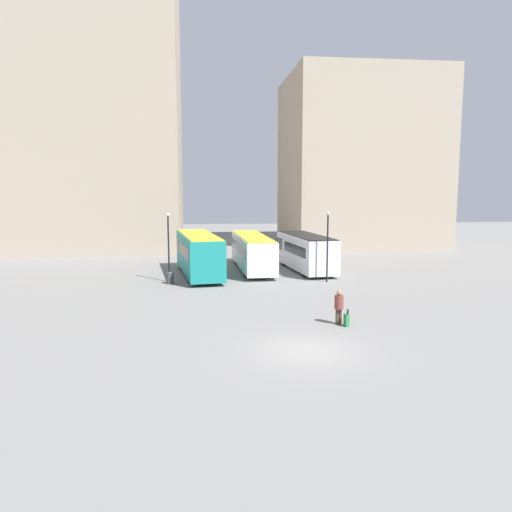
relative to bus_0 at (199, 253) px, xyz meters
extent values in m
plane|color=slate|center=(4.56, -19.94, -1.81)|extent=(160.00, 160.00, 0.00)
cube|color=tan|center=(-12.85, 20.73, 17.42)|extent=(21.76, 16.89, 38.47)
cube|color=tan|center=(19.93, 20.73, 8.47)|extent=(17.67, 16.20, 20.58)
cube|color=#19847F|center=(0.01, -0.09, -0.05)|extent=(3.90, 10.89, 3.00)
cube|color=black|center=(-0.54, 4.24, 0.33)|extent=(2.84, 2.27, 1.14)
cube|color=black|center=(0.13, -1.04, 0.33)|extent=(3.44, 7.09, 0.90)
cube|color=yellow|center=(0.01, -0.09, 1.49)|extent=(3.67, 10.65, 0.08)
cylinder|color=black|center=(-0.40, 3.18, -1.32)|extent=(2.58, 1.28, 0.98)
cylinder|color=black|center=(0.43, -3.36, -1.32)|extent=(2.58, 1.28, 0.98)
cube|color=silver|center=(4.61, 2.07, -0.21)|extent=(2.75, 11.45, 2.61)
cube|color=black|center=(4.47, 6.73, 0.12)|extent=(2.51, 2.16, 0.99)
cube|color=black|center=(4.64, 1.04, 0.12)|extent=(2.66, 7.35, 0.78)
cube|color=yellow|center=(4.61, 2.07, 1.13)|extent=(2.55, 11.21, 0.08)
cylinder|color=black|center=(4.50, 5.59, -1.27)|extent=(2.34, 1.16, 1.09)
cylinder|color=black|center=(4.72, -1.46, -1.27)|extent=(2.34, 1.16, 1.09)
cube|color=silver|center=(9.11, 1.25, -0.19)|extent=(3.48, 9.59, 2.74)
cube|color=black|center=(8.72, 5.07, 0.15)|extent=(2.75, 1.98, 1.04)
cube|color=black|center=(9.19, 0.41, 0.15)|extent=(3.17, 6.23, 0.82)
cube|color=black|center=(9.11, 1.25, 1.22)|extent=(3.26, 9.38, 0.08)
cylinder|color=black|center=(8.82, 4.14, -1.36)|extent=(2.53, 1.16, 0.91)
cylinder|color=black|center=(9.40, -1.64, -1.36)|extent=(2.53, 1.16, 0.91)
cylinder|color=#4C3828|center=(7.02, -15.84, -1.41)|extent=(0.17, 0.17, 0.81)
cylinder|color=#4C3828|center=(7.19, -15.83, -1.41)|extent=(0.17, 0.17, 0.81)
cylinder|color=brown|center=(7.10, -15.84, -0.65)|extent=(0.50, 0.50, 0.70)
sphere|color=#9E7051|center=(7.10, -15.84, -0.17)|extent=(0.26, 0.26, 0.26)
cube|color=#28844C|center=(7.39, -16.26, -1.50)|extent=(0.22, 0.38, 0.63)
cube|color=black|center=(7.40, -16.39, -1.04)|extent=(0.10, 0.03, 0.29)
cylinder|color=black|center=(-2.22, -2.75, 0.67)|extent=(0.12, 0.12, 4.97)
sphere|color=beige|center=(-2.22, -2.75, 3.24)|extent=(0.28, 0.28, 0.28)
cylinder|color=black|center=(9.54, -4.22, 0.72)|extent=(0.12, 0.12, 5.06)
sphere|color=beige|center=(9.54, -4.22, 3.33)|extent=(0.28, 0.28, 0.28)
cylinder|color=#47474C|center=(-2.11, -3.53, -1.39)|extent=(0.52, 0.52, 0.85)
camera|label=1|loc=(-0.06, -40.20, 5.09)|focal=35.00mm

